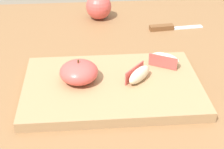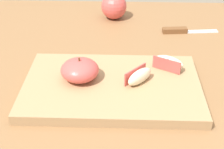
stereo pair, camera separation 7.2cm
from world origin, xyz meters
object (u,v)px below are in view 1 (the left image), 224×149
(cutting_board, at_px, (112,87))
(apple_half_skin_up, at_px, (79,72))
(apple_wedge_middle, at_px, (164,59))
(paring_knife, at_px, (166,28))
(whole_apple_pink_lady, at_px, (97,7))
(apple_wedge_near_knife, at_px, (139,75))

(cutting_board, relative_size, apple_half_skin_up, 4.59)
(apple_wedge_middle, bearing_deg, paring_knife, 76.24)
(apple_wedge_middle, height_order, paring_knife, apple_wedge_middle)
(apple_wedge_middle, bearing_deg, whole_apple_pink_lady, 112.30)
(cutting_board, height_order, whole_apple_pink_lady, whole_apple_pink_lady)
(apple_half_skin_up, xyz_separation_m, apple_wedge_middle, (0.19, 0.05, -0.01))
(apple_wedge_middle, height_order, whole_apple_pink_lady, whole_apple_pink_lady)
(paring_knife, bearing_deg, whole_apple_pink_lady, 153.70)
(apple_wedge_near_knife, bearing_deg, paring_knife, 67.13)
(cutting_board, distance_m, apple_half_skin_up, 0.08)
(apple_wedge_middle, bearing_deg, cutting_board, -153.49)
(apple_half_skin_up, bearing_deg, paring_knife, 48.88)
(paring_knife, bearing_deg, cutting_board, -121.35)
(apple_wedge_near_knife, relative_size, whole_apple_pink_lady, 0.78)
(cutting_board, bearing_deg, whole_apple_pink_lady, 91.83)
(cutting_board, distance_m, whole_apple_pink_lady, 0.40)
(cutting_board, bearing_deg, apple_wedge_near_knife, 2.78)
(apple_half_skin_up, height_order, paring_knife, apple_half_skin_up)
(apple_half_skin_up, bearing_deg, cutting_board, -9.65)
(apple_wedge_near_knife, distance_m, paring_knife, 0.32)
(apple_wedge_near_knife, distance_m, whole_apple_pink_lady, 0.40)
(cutting_board, relative_size, paring_knife, 2.33)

